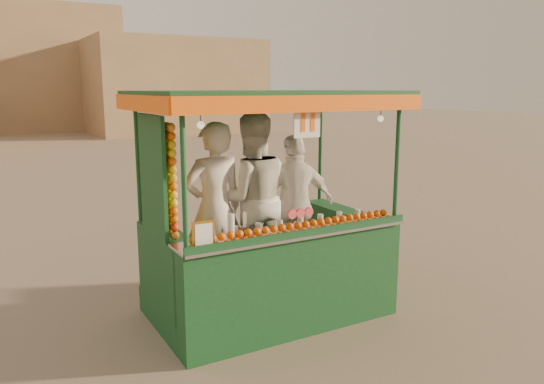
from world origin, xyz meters
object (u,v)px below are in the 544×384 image
vendor_left (214,208)px  juice_cart (266,248)px  vendor_middle (251,199)px  vendor_right (295,205)px

vendor_left → juice_cart: bearing=144.0°
vendor_middle → vendor_left: bearing=19.7°
juice_cart → vendor_right: juice_cart is taller
vendor_left → vendor_middle: bearing=-172.2°
vendor_middle → juice_cart: bearing=96.6°
juice_cart → vendor_left: bearing=145.2°
vendor_middle → vendor_right: bearing=-168.9°
vendor_middle → vendor_right: 0.59m
vendor_middle → vendor_right: size_ratio=1.16×
vendor_left → vendor_right: (1.05, 0.08, -0.09)m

